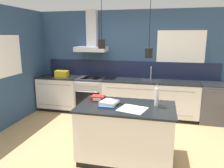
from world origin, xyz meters
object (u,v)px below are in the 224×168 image
(dishwasher, at_px, (212,103))
(yellow_toolbox, at_px, (62,74))
(book_stack, at_px, (109,103))
(oven_range, at_px, (91,95))
(bottle_on_island, at_px, (157,96))
(red_supply_box, at_px, (98,98))

(dishwasher, xyz_separation_m, yellow_toolbox, (-3.75, 0.00, 0.54))
(dishwasher, relative_size, book_stack, 2.72)
(oven_range, height_order, bottle_on_island, bottle_on_island)
(oven_range, xyz_separation_m, yellow_toolbox, (-0.81, 0.00, 0.54))
(book_stack, bearing_deg, yellow_toolbox, 131.09)
(dishwasher, distance_m, red_supply_box, 2.91)
(bottle_on_island, relative_size, red_supply_box, 1.59)
(dishwasher, bearing_deg, bottle_on_island, -122.80)
(book_stack, relative_size, yellow_toolbox, 0.98)
(oven_range, height_order, red_supply_box, red_supply_box)
(dishwasher, relative_size, bottle_on_island, 2.64)
(book_stack, distance_m, yellow_toolbox, 2.74)
(oven_range, xyz_separation_m, book_stack, (0.99, -2.06, 0.49))
(dishwasher, distance_m, bottle_on_island, 2.34)
(yellow_toolbox, bearing_deg, book_stack, -48.91)
(oven_range, distance_m, bottle_on_island, 2.62)
(oven_range, distance_m, yellow_toolbox, 0.97)
(bottle_on_island, height_order, yellow_toolbox, bottle_on_island)
(dishwasher, height_order, bottle_on_island, bottle_on_island)
(dishwasher, bearing_deg, book_stack, -133.36)
(bottle_on_island, bearing_deg, yellow_toolbox, 143.09)
(bottle_on_island, xyz_separation_m, red_supply_box, (-0.96, 0.04, -0.10))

